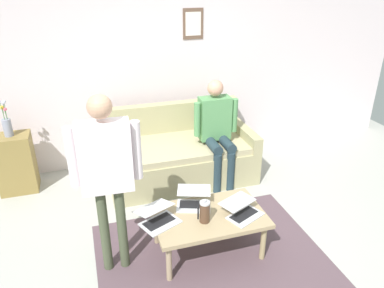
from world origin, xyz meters
name	(u,v)px	position (x,y,z in m)	size (l,w,h in m)	color
ground_plane	(221,255)	(0.00, 0.00, 0.00)	(7.68, 7.68, 0.00)	#A9A8A1
area_rug	(211,257)	(0.10, 0.00, 0.00)	(2.08, 1.58, 0.01)	#564149
back_wall	(163,62)	(0.00, -2.20, 1.35)	(7.04, 0.11, 2.70)	silver
couch	(179,155)	(-0.02, -1.55, 0.30)	(1.80, 0.94, 0.88)	tan
coffee_table	(209,219)	(0.10, -0.10, 0.37)	(1.02, 0.64, 0.41)	tan
laptop_left	(194,200)	(0.18, -0.29, 0.46)	(0.40, 0.41, 0.12)	silver
laptop_center	(242,211)	(-0.19, -0.01, 0.46)	(0.42, 0.41, 0.11)	silver
laptop_right	(158,218)	(0.56, -0.13, 0.46)	(0.42, 0.42, 0.15)	silver
french_press	(205,212)	(0.17, -0.01, 0.52)	(0.11, 0.09, 0.23)	#4C3323
side_shelf	(16,163)	(1.92, -1.80, 0.36)	(0.42, 0.32, 0.72)	olive
flower_vase	(7,125)	(1.92, -1.80, 0.85)	(0.10, 0.10, 0.43)	#8E90A4
person_standing	(106,165)	(0.95, -0.14, 1.04)	(0.57, 0.20, 1.62)	#434B34
person_seated	(217,127)	(-0.43, -1.32, 0.73)	(0.55, 0.51, 1.28)	#22343D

